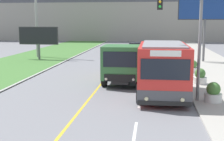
# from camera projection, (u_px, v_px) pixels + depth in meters

# --- Properties ---
(city_bus) EXTENTS (2.72, 5.72, 2.99)m
(city_bus) POSITION_uv_depth(u_px,v_px,m) (163.00, 70.00, 17.19)
(city_bus) COLOR red
(city_bus) RESTS_ON ground_plane
(dump_truck) EXTENTS (2.50, 6.72, 2.63)m
(dump_truck) POSITION_uv_depth(u_px,v_px,m) (123.00, 64.00, 20.90)
(dump_truck) COLOR black
(dump_truck) RESTS_ON ground_plane
(car_distant) EXTENTS (1.80, 4.30, 1.45)m
(car_distant) POSITION_uv_depth(u_px,v_px,m) (136.00, 48.00, 39.80)
(car_distant) COLOR maroon
(car_distant) RESTS_ON ground_plane
(utility_pole_far) EXTENTS (1.80, 0.28, 10.46)m
(utility_pole_far) POSITION_uv_depth(u_px,v_px,m) (36.00, 11.00, 35.40)
(utility_pole_far) COLOR #9E9E99
(utility_pole_far) RESTS_ON ground_plane
(traffic_light_mast) EXTENTS (2.28, 0.32, 5.96)m
(traffic_light_mast) POSITION_uv_depth(u_px,v_px,m) (187.00, 29.00, 15.90)
(traffic_light_mast) COLOR slate
(traffic_light_mast) RESTS_ON ground_plane
(billboard_large) EXTENTS (5.40, 0.24, 7.37)m
(billboard_large) POSITION_uv_depth(u_px,v_px,m) (206.00, 7.00, 31.04)
(billboard_large) COLOR #59595B
(billboard_large) RESTS_ON ground_plane
(billboard_small) EXTENTS (4.31, 0.24, 3.54)m
(billboard_small) POSITION_uv_depth(u_px,v_px,m) (39.00, 37.00, 33.54)
(billboard_small) COLOR #59595B
(billboard_small) RESTS_ON ground_plane
(planter_round_near) EXTENTS (0.89, 0.89, 1.03)m
(planter_round_near) POSITION_uv_depth(u_px,v_px,m) (213.00, 93.00, 16.00)
(planter_round_near) COLOR silver
(planter_round_near) RESTS_ON sidewalk_right
(planter_round_second) EXTENTS (0.88, 0.88, 1.04)m
(planter_round_second) POSITION_uv_depth(u_px,v_px,m) (200.00, 77.00, 20.53)
(planter_round_second) COLOR silver
(planter_round_second) RESTS_ON sidewalk_right
(planter_round_third) EXTENTS (0.88, 0.88, 1.00)m
(planter_round_third) POSITION_uv_depth(u_px,v_px,m) (193.00, 67.00, 25.05)
(planter_round_third) COLOR silver
(planter_round_third) RESTS_ON sidewalk_right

